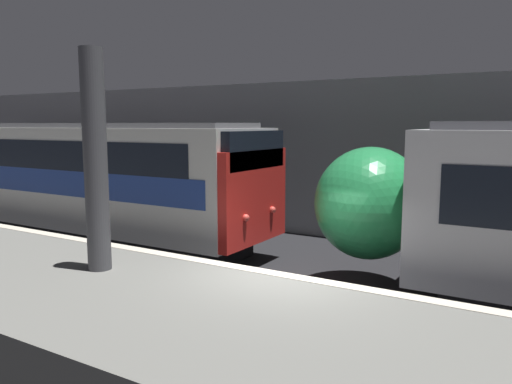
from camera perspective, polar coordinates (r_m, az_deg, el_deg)
The scene contains 5 objects.
ground_plane at distance 9.80m, azimuth 3.13°, elevation -14.67°, with size 120.00×120.00×0.00m, color black.
platform at distance 7.90m, azimuth -4.57°, elevation -16.54°, with size 40.00×4.37×1.00m.
station_rear_barrier at distance 15.84m, azimuth 15.44°, elevation 3.27°, with size 50.00×0.15×5.15m.
support_pillar_near at distance 9.76m, azimuth -17.87°, elevation 3.37°, with size 0.44×0.44×4.14m.
train_boxy at distance 18.17m, azimuth -22.56°, elevation 1.49°, with size 16.48×2.98×3.77m.
Camera 1 is at (4.20, -8.03, 3.74)m, focal length 35.00 mm.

